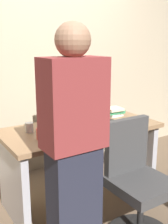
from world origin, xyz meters
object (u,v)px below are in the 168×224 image
(office_chair, at_px, (137,186))
(book_stack, at_px, (114,112))
(cell_phone, at_px, (128,123))
(cup_by_monitor, at_px, (29,128))
(monitor, at_px, (74,96))
(mouse, at_px, (112,121))
(cup_near_keyboard, at_px, (41,134))
(desk, at_px, (81,149))
(keyboard, at_px, (86,128))
(person_at_desk, at_px, (74,148))

(office_chair, relative_size, book_stack, 4.37)
(cell_phone, bearing_deg, cup_by_monitor, 144.92)
(cup_by_monitor, xyz_separation_m, cell_phone, (0.90, -0.27, -0.04))
(monitor, xyz_separation_m, mouse, (0.28, -0.25, -0.24))
(cup_near_keyboard, bearing_deg, desk, 14.49)
(monitor, xyz_separation_m, cup_by_monitor, (-0.51, -0.09, -0.21))
(mouse, relative_size, cell_phone, 0.69)
(cup_near_keyboard, bearing_deg, cell_phone, -3.16)
(cell_phone, bearing_deg, cup_near_keyboard, 158.18)
(keyboard, bearing_deg, monitor, 84.16)
(cup_by_monitor, distance_m, book_stack, 0.97)
(cup_by_monitor, bearing_deg, desk, -11.64)
(keyboard, height_order, cell_phone, keyboard)
(mouse, distance_m, cup_by_monitor, 0.81)
(cup_near_keyboard, distance_m, cup_by_monitor, 0.22)
(monitor, bearing_deg, cell_phone, -42.36)
(cup_by_monitor, bearing_deg, cell_phone, -16.42)
(keyboard, distance_m, mouse, 0.32)
(keyboard, bearing_deg, cup_near_keyboard, -172.51)
(person_at_desk, xyz_separation_m, cell_phone, (0.89, 0.48, -0.09))
(book_stack, bearing_deg, monitor, 171.84)
(cup_near_keyboard, xyz_separation_m, cell_phone, (0.89, -0.05, -0.04))
(cup_by_monitor, height_order, book_stack, book_stack)
(desk, xyz_separation_m, mouse, (0.32, -0.06, 0.24))
(keyboard, relative_size, mouse, 4.30)
(monitor, height_order, mouse, monitor)
(keyboard, bearing_deg, person_at_desk, -126.32)
(person_at_desk, distance_m, book_stack, 1.23)
(monitor, relative_size, mouse, 5.40)
(mouse, bearing_deg, desk, 169.33)
(keyboard, bearing_deg, office_chair, -79.83)
(person_at_desk, bearing_deg, cup_by_monitor, 90.97)
(cup_near_keyboard, bearing_deg, cup_by_monitor, 93.51)
(desk, height_order, cup_by_monitor, cup_by_monitor)
(cup_by_monitor, height_order, cell_phone, cup_by_monitor)
(office_chair, bearing_deg, keyboard, 97.47)
(desk, relative_size, office_chair, 1.58)
(office_chair, xyz_separation_m, cell_phone, (0.35, 0.52, 0.32))
(desk, distance_m, book_stack, 0.58)
(keyboard, xyz_separation_m, cell_phone, (0.43, -0.09, -0.01))
(monitor, distance_m, book_stack, 0.50)
(desk, height_order, cup_near_keyboard, cup_near_keyboard)
(person_at_desk, relative_size, cell_phone, 11.38)
(mouse, xyz_separation_m, cup_by_monitor, (-0.79, 0.16, 0.03))
(mouse, bearing_deg, cup_near_keyboard, -175.65)
(desk, height_order, office_chair, office_chair)
(keyboard, relative_size, cup_near_keyboard, 4.58)
(desk, relative_size, book_stack, 6.91)
(office_chair, xyz_separation_m, mouse, (0.24, 0.63, 0.33))
(person_at_desk, relative_size, keyboard, 3.81)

